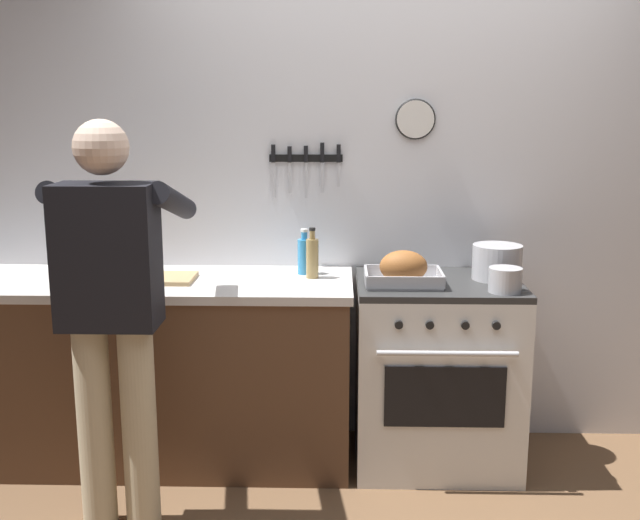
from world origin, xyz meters
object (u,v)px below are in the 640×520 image
(stove, at_px, (436,372))
(cutting_board, at_px, (156,278))
(bottle_dish_soap, at_px, (304,255))
(person_cook, at_px, (112,302))
(bottle_wine_red, at_px, (104,247))
(roasting_pan, at_px, (403,270))
(bottle_vinegar, at_px, (312,257))
(stock_pot, at_px, (497,262))
(saucepan, at_px, (505,280))

(stove, xyz_separation_m, cutting_board, (-1.33, -0.02, 0.46))
(stove, relative_size, bottle_dish_soap, 4.06)
(stove, distance_m, person_cook, 1.57)
(cutting_board, relative_size, bottle_wine_red, 1.17)
(roasting_pan, distance_m, bottle_vinegar, 0.44)
(stock_pot, distance_m, bottle_vinegar, 0.87)
(cutting_board, height_order, bottle_wine_red, bottle_wine_red)
(person_cook, height_order, cutting_board, person_cook)
(saucepan, bearing_deg, stove, 141.98)
(saucepan, xyz_separation_m, bottle_vinegar, (-0.86, 0.25, 0.05))
(stove, bearing_deg, bottle_wine_red, 175.72)
(person_cook, height_order, bottle_wine_red, person_cook)
(saucepan, distance_m, bottle_dish_soap, 0.96)
(bottle_wine_red, bearing_deg, bottle_vinegar, -4.09)
(stove, bearing_deg, bottle_vinegar, 175.41)
(bottle_wine_red, bearing_deg, stove, -4.28)
(roasting_pan, bearing_deg, bottle_wine_red, 171.91)
(saucepan, bearing_deg, cutting_board, 173.48)
(saucepan, height_order, bottle_dish_soap, bottle_dish_soap)
(saucepan, relative_size, bottle_vinegar, 0.60)
(roasting_pan, bearing_deg, stock_pot, 16.01)
(stove, xyz_separation_m, bottle_wine_red, (-1.61, 0.12, 0.58))
(person_cook, distance_m, bottle_wine_red, 0.78)
(roasting_pan, distance_m, bottle_dish_soap, 0.51)
(bottle_wine_red, bearing_deg, roasting_pan, -8.09)
(bottle_wine_red, bearing_deg, stock_pot, -2.27)
(person_cook, distance_m, bottle_dish_soap, 1.04)
(bottle_vinegar, bearing_deg, stock_pot, -0.14)
(person_cook, bearing_deg, cutting_board, -11.89)
(person_cook, height_order, bottle_vinegar, person_cook)
(roasting_pan, bearing_deg, person_cook, -156.04)
(stock_pot, xyz_separation_m, bottle_wine_red, (-1.88, 0.07, 0.05))
(cutting_board, bearing_deg, bottle_dish_soap, 12.63)
(saucepan, relative_size, bottle_wine_red, 0.47)
(stove, distance_m, saucepan, 0.60)
(stove, relative_size, roasting_pan, 2.56)
(person_cook, bearing_deg, bottle_vinegar, -58.06)
(stove, relative_size, stock_pot, 3.89)
(bottle_dish_soap, bearing_deg, cutting_board, -167.37)
(person_cook, xyz_separation_m, stock_pot, (1.64, 0.66, 0.03))
(roasting_pan, bearing_deg, cutting_board, 177.02)
(cutting_board, bearing_deg, bottle_wine_red, 152.81)
(stove, xyz_separation_m, roasting_pan, (-0.17, -0.08, 0.52))
(bottle_dish_soap, height_order, bottle_wine_red, bottle_wine_red)
(stove, relative_size, bottle_wine_red, 2.92)
(stove, xyz_separation_m, stock_pot, (0.28, 0.05, 0.53))
(bottle_vinegar, bearing_deg, saucepan, -16.44)
(bottle_vinegar, bearing_deg, roasting_pan, -17.34)
(person_cook, bearing_deg, roasting_pan, -74.80)
(cutting_board, bearing_deg, saucepan, -6.52)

